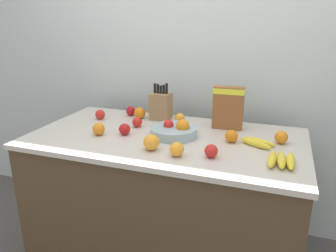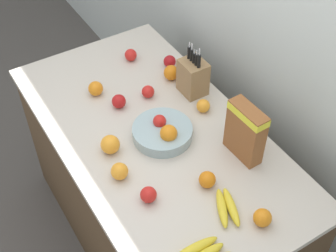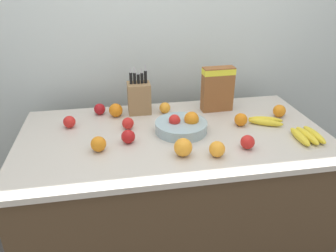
{
  "view_description": "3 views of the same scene",
  "coord_description": "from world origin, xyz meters",
  "px_view_note": "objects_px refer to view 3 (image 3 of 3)",
  "views": [
    {
      "loc": [
        0.64,
        -1.77,
        1.62
      ],
      "look_at": [
        0.02,
        -0.02,
        1.0
      ],
      "focal_mm": 35.0,
      "sensor_mm": 36.0,
      "label": 1
    },
    {
      "loc": [
        1.37,
        -0.77,
        2.54
      ],
      "look_at": [
        0.09,
        0.02,
        1.04
      ],
      "focal_mm": 50.0,
      "sensor_mm": 36.0,
      "label": 2
    },
    {
      "loc": [
        -0.31,
        -1.55,
        1.75
      ],
      "look_at": [
        -0.04,
        -0.04,
        1.0
      ],
      "focal_mm": 35.0,
      "sensor_mm": 36.0,
      "label": 3
    }
  ],
  "objects_px": {
    "orange_front_center": "(165,108)",
    "orange_front_left": "(279,111)",
    "apple_rear": "(100,109)",
    "orange_back_center": "(241,120)",
    "apple_rightmost": "(248,142)",
    "cereal_box": "(218,87)",
    "orange_by_cereal": "(116,110)",
    "apple_leftmost": "(128,137)",
    "orange_mid_right": "(183,147)",
    "fruit_bowl": "(182,126)",
    "apple_front": "(128,123)",
    "orange_front_right": "(98,144)",
    "orange_mid_left": "(217,149)",
    "apple_by_knife_block": "(69,122)",
    "banana_bunch_left": "(265,121)",
    "banana_bunch_right": "(307,136)",
    "knife_block": "(139,97)"
  },
  "relations": [
    {
      "from": "orange_mid_right",
      "to": "fruit_bowl",
      "type": "bearing_deg",
      "value": 78.93
    },
    {
      "from": "apple_by_knife_block",
      "to": "orange_front_left",
      "type": "bearing_deg",
      "value": -3.32
    },
    {
      "from": "apple_by_knife_block",
      "to": "orange_back_center",
      "type": "xyz_separation_m",
      "value": [
        0.96,
        -0.15,
        0.0
      ]
    },
    {
      "from": "banana_bunch_right",
      "to": "cereal_box",
      "type": "bearing_deg",
      "value": 127.1
    },
    {
      "from": "orange_mid_right",
      "to": "orange_back_center",
      "type": "relative_size",
      "value": 1.2
    },
    {
      "from": "apple_rear",
      "to": "apple_rightmost",
      "type": "bearing_deg",
      "value": -37.39
    },
    {
      "from": "cereal_box",
      "to": "banana_bunch_right",
      "type": "bearing_deg",
      "value": -54.9
    },
    {
      "from": "orange_mid_left",
      "to": "orange_front_left",
      "type": "bearing_deg",
      "value": 36.23
    },
    {
      "from": "banana_bunch_right",
      "to": "orange_mid_right",
      "type": "bearing_deg",
      "value": -176.14
    },
    {
      "from": "knife_block",
      "to": "apple_front",
      "type": "xyz_separation_m",
      "value": [
        -0.09,
        -0.22,
        -0.07
      ]
    },
    {
      "from": "orange_by_cereal",
      "to": "apple_leftmost",
      "type": "bearing_deg",
      "value": -81.6
    },
    {
      "from": "orange_mid_right",
      "to": "knife_block",
      "type": "bearing_deg",
      "value": 105.43
    },
    {
      "from": "apple_by_knife_block",
      "to": "orange_mid_right",
      "type": "xyz_separation_m",
      "value": [
        0.56,
        -0.41,
        0.01
      ]
    },
    {
      "from": "apple_leftmost",
      "to": "apple_front",
      "type": "xyz_separation_m",
      "value": [
        0.01,
        0.16,
        -0.0
      ]
    },
    {
      "from": "orange_by_cereal",
      "to": "fruit_bowl",
      "type": "bearing_deg",
      "value": -37.18
    },
    {
      "from": "apple_leftmost",
      "to": "orange_mid_right",
      "type": "distance_m",
      "value": 0.3
    },
    {
      "from": "apple_rear",
      "to": "orange_front_center",
      "type": "height_order",
      "value": "same"
    },
    {
      "from": "apple_rightmost",
      "to": "orange_mid_left",
      "type": "distance_m",
      "value": 0.18
    },
    {
      "from": "orange_front_center",
      "to": "apple_rear",
      "type": "bearing_deg",
      "value": 172.99
    },
    {
      "from": "orange_mid_right",
      "to": "orange_by_cereal",
      "type": "height_order",
      "value": "orange_mid_right"
    },
    {
      "from": "cereal_box",
      "to": "banana_bunch_right",
      "type": "height_order",
      "value": "cereal_box"
    },
    {
      "from": "orange_mid_right",
      "to": "orange_front_right",
      "type": "xyz_separation_m",
      "value": [
        -0.4,
        0.12,
        -0.01
      ]
    },
    {
      "from": "apple_leftmost",
      "to": "orange_front_left",
      "type": "bearing_deg",
      "value": 10.26
    },
    {
      "from": "banana_bunch_left",
      "to": "apple_by_knife_block",
      "type": "height_order",
      "value": "apple_by_knife_block"
    },
    {
      "from": "apple_by_knife_block",
      "to": "orange_by_cereal",
      "type": "relative_size",
      "value": 0.83
    },
    {
      "from": "orange_mid_right",
      "to": "orange_by_cereal",
      "type": "distance_m",
      "value": 0.6
    },
    {
      "from": "knife_block",
      "to": "banana_bunch_right",
      "type": "relative_size",
      "value": 1.46
    },
    {
      "from": "apple_by_knife_block",
      "to": "orange_mid_left",
      "type": "distance_m",
      "value": 0.85
    },
    {
      "from": "banana_bunch_left",
      "to": "orange_front_left",
      "type": "bearing_deg",
      "value": 33.24
    },
    {
      "from": "knife_block",
      "to": "apple_leftmost",
      "type": "height_order",
      "value": "knife_block"
    },
    {
      "from": "apple_front",
      "to": "orange_front_right",
      "type": "bearing_deg",
      "value": -125.64
    },
    {
      "from": "banana_bunch_right",
      "to": "orange_mid_left",
      "type": "relative_size",
      "value": 2.65
    },
    {
      "from": "orange_front_right",
      "to": "orange_front_center",
      "type": "xyz_separation_m",
      "value": [
        0.4,
        0.4,
        -0.0
      ]
    },
    {
      "from": "orange_mid_right",
      "to": "orange_front_center",
      "type": "distance_m",
      "value": 0.52
    },
    {
      "from": "apple_by_knife_block",
      "to": "orange_back_center",
      "type": "distance_m",
      "value": 0.97
    },
    {
      "from": "knife_block",
      "to": "apple_rear",
      "type": "height_order",
      "value": "knife_block"
    },
    {
      "from": "apple_rear",
      "to": "apple_rightmost",
      "type": "relative_size",
      "value": 0.97
    },
    {
      "from": "apple_front",
      "to": "orange_mid_right",
      "type": "relative_size",
      "value": 0.74
    },
    {
      "from": "banana_bunch_right",
      "to": "apple_by_knife_block",
      "type": "relative_size",
      "value": 2.99
    },
    {
      "from": "apple_leftmost",
      "to": "orange_mid_left",
      "type": "distance_m",
      "value": 0.46
    },
    {
      "from": "banana_bunch_right",
      "to": "apple_rear",
      "type": "bearing_deg",
      "value": 154.15
    },
    {
      "from": "banana_bunch_right",
      "to": "orange_mid_left",
      "type": "bearing_deg",
      "value": -171.18
    },
    {
      "from": "orange_front_center",
      "to": "orange_back_center",
      "type": "distance_m",
      "value": 0.47
    },
    {
      "from": "cereal_box",
      "to": "orange_by_cereal",
      "type": "height_order",
      "value": "cereal_box"
    },
    {
      "from": "apple_rightmost",
      "to": "orange_front_center",
      "type": "distance_m",
      "value": 0.6
    },
    {
      "from": "apple_leftmost",
      "to": "orange_by_cereal",
      "type": "xyz_separation_m",
      "value": [
        -0.05,
        0.34,
        0.01
      ]
    },
    {
      "from": "apple_rear",
      "to": "orange_back_center",
      "type": "bearing_deg",
      "value": -20.92
    },
    {
      "from": "fruit_bowl",
      "to": "orange_back_center",
      "type": "xyz_separation_m",
      "value": [
        0.35,
        0.01,
        0.0
      ]
    },
    {
      "from": "apple_leftmost",
      "to": "orange_back_center",
      "type": "relative_size",
      "value": 0.97
    },
    {
      "from": "orange_front_center",
      "to": "orange_front_left",
      "type": "xyz_separation_m",
      "value": [
        0.67,
        -0.18,
        0.0
      ]
    }
  ]
}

